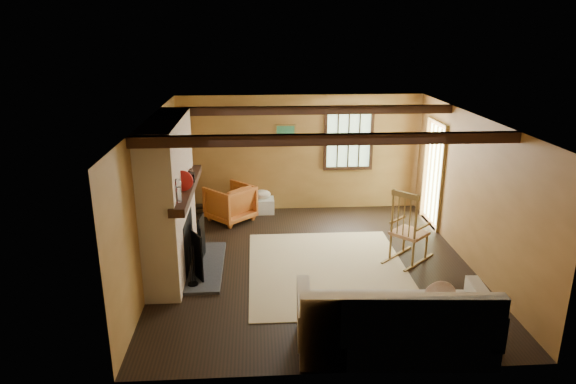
{
  "coord_description": "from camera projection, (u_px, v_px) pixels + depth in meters",
  "views": [
    {
      "loc": [
        -0.91,
        -7.54,
        3.69
      ],
      "look_at": [
        -0.4,
        0.4,
        1.12
      ],
      "focal_mm": 32.0,
      "sensor_mm": 36.0,
      "label": 1
    }
  ],
  "objects": [
    {
      "name": "sofa",
      "position": [
        395.0,
        325.0,
        6.06
      ],
      "size": [
        2.35,
        1.17,
        0.93
      ],
      "rotation": [
        0.0,
        0.0,
        -0.07
      ],
      "color": "silver",
      "rests_on": "ground"
    },
    {
      "name": "firewood_pile",
      "position": [
        202.0,
        209.0,
        10.6
      ],
      "size": [
        0.6,
        0.11,
        0.22
      ],
      "color": "brown",
      "rests_on": "ground"
    },
    {
      "name": "armchair",
      "position": [
        230.0,
        203.0,
        10.16
      ],
      "size": [
        1.12,
        1.12,
        0.73
      ],
      "primitive_type": "imported",
      "rotation": [
        0.0,
        0.0,
        -2.38
      ],
      "color": "#BF6026",
      "rests_on": "ground"
    },
    {
      "name": "rocking_chair",
      "position": [
        408.0,
        231.0,
        8.34
      ],
      "size": [
        0.97,
        0.95,
        1.24
      ],
      "rotation": [
        0.0,
        0.0,
        2.32
      ],
      "color": "tan",
      "rests_on": "ground"
    },
    {
      "name": "basket_pillow",
      "position": [
        262.0,
        194.0,
        10.58
      ],
      "size": [
        0.45,
        0.4,
        0.19
      ],
      "primitive_type": "ellipsoid",
      "rotation": [
        0.0,
        0.0,
        -0.33
      ],
      "color": "silver",
      "rests_on": "laundry_basket"
    },
    {
      "name": "laundry_basket",
      "position": [
        262.0,
        206.0,
        10.66
      ],
      "size": [
        0.5,
        0.39,
        0.3
      ],
      "primitive_type": "cube",
      "rotation": [
        0.0,
        0.0,
        0.01
      ],
      "color": "silver",
      "rests_on": "ground"
    },
    {
      "name": "fireplace",
      "position": [
        171.0,
        204.0,
        7.87
      ],
      "size": [
        1.02,
        2.3,
        2.4
      ],
      "color": "#AA6A41",
      "rests_on": "ground"
    },
    {
      "name": "ground",
      "position": [
        314.0,
        265.0,
        8.35
      ],
      "size": [
        5.5,
        5.5,
        0.0
      ],
      "primitive_type": "plane",
      "color": "black",
      "rests_on": "ground"
    },
    {
      "name": "rug",
      "position": [
        328.0,
        270.0,
        8.17
      ],
      "size": [
        2.5,
        3.0,
        0.01
      ],
      "primitive_type": "cube",
      "color": "tan",
      "rests_on": "ground"
    },
    {
      "name": "room_envelope",
      "position": [
        328.0,
        163.0,
        8.11
      ],
      "size": [
        5.02,
        5.52,
        2.44
      ],
      "color": "olive",
      "rests_on": "ground"
    }
  ]
}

